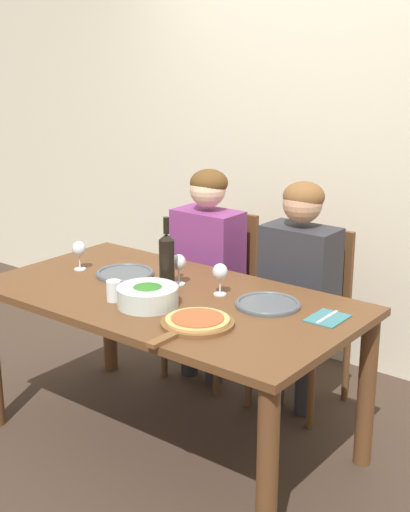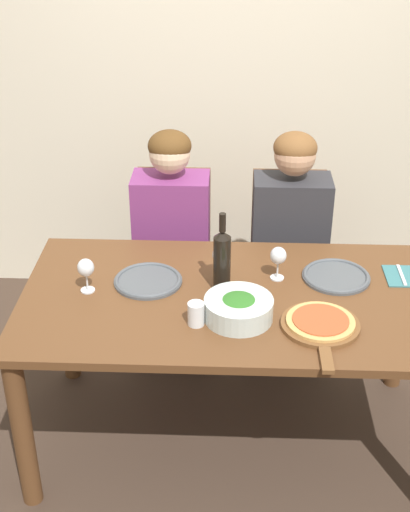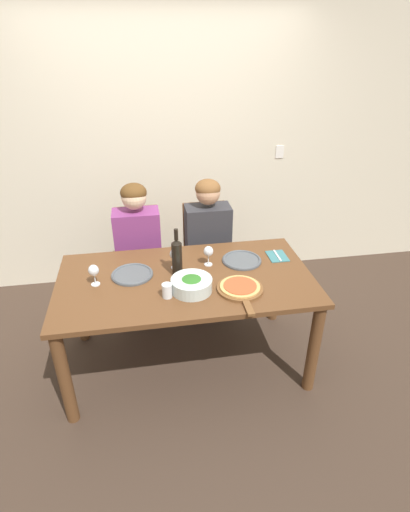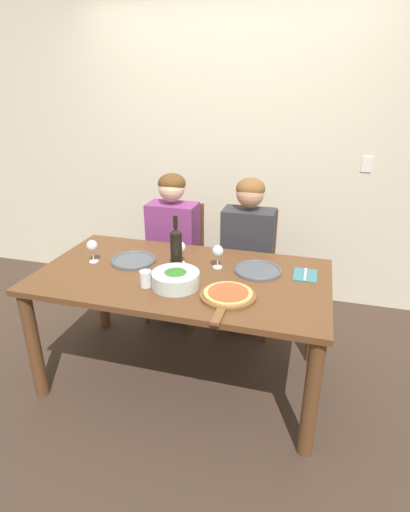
% 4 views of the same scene
% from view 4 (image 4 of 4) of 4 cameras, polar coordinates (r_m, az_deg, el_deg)
% --- Properties ---
extents(ground_plane, '(40.00, 40.00, 0.00)m').
position_cam_4_polar(ground_plane, '(2.86, -2.96, -16.60)').
color(ground_plane, '#3D2D23').
extents(back_wall, '(10.00, 0.06, 2.70)m').
position_cam_4_polar(back_wall, '(3.56, 3.93, 15.43)').
color(back_wall, beige).
rests_on(back_wall, ground).
extents(dining_table, '(1.77, 0.95, 0.77)m').
position_cam_4_polar(dining_table, '(2.49, -3.27, -4.90)').
color(dining_table, brown).
rests_on(dining_table, ground).
extents(chair_left, '(0.42, 0.42, 0.95)m').
position_cam_4_polar(chair_left, '(3.34, -3.88, -0.18)').
color(chair_left, brown).
rests_on(chair_left, ground).
extents(chair_right, '(0.42, 0.42, 0.95)m').
position_cam_4_polar(chair_right, '(3.20, 6.28, -1.33)').
color(chair_right, brown).
rests_on(chair_right, ground).
extents(person_woman, '(0.47, 0.51, 1.22)m').
position_cam_4_polar(person_woman, '(3.15, -4.68, 2.89)').
color(person_woman, '#28282D').
rests_on(person_woman, ground).
extents(person_man, '(0.47, 0.51, 1.22)m').
position_cam_4_polar(person_man, '(3.00, 6.09, 1.81)').
color(person_man, '#28282D').
rests_on(person_man, ground).
extents(wine_bottle, '(0.07, 0.07, 0.35)m').
position_cam_4_polar(wine_bottle, '(2.44, -4.14, 1.12)').
color(wine_bottle, black).
rests_on(wine_bottle, dining_table).
extents(broccoli_bowl, '(0.27, 0.27, 0.10)m').
position_cam_4_polar(broccoli_bowl, '(2.27, -4.20, -3.29)').
color(broccoli_bowl, silver).
rests_on(broccoli_bowl, dining_table).
extents(dinner_plate_left, '(0.29, 0.29, 0.02)m').
position_cam_4_polar(dinner_plate_left, '(2.64, -10.19, -0.57)').
color(dinner_plate_left, '#4C5156').
rests_on(dinner_plate_left, dining_table).
extents(dinner_plate_right, '(0.29, 0.29, 0.02)m').
position_cam_4_polar(dinner_plate_right, '(2.48, 7.57, -2.01)').
color(dinner_plate_right, '#4C5156').
rests_on(dinner_plate_right, dining_table).
extents(pizza_on_board, '(0.31, 0.45, 0.04)m').
position_cam_4_polar(pizza_on_board, '(2.16, 3.28, -5.63)').
color(pizza_on_board, brown).
rests_on(pizza_on_board, dining_table).
extents(wine_glass_left, '(0.07, 0.07, 0.15)m').
position_cam_4_polar(wine_glass_left, '(2.66, -15.82, 1.25)').
color(wine_glass_left, silver).
rests_on(wine_glass_left, dining_table).
extents(wine_glass_right, '(0.07, 0.07, 0.15)m').
position_cam_4_polar(wine_glass_right, '(2.48, 1.82, 0.53)').
color(wine_glass_right, silver).
rests_on(wine_glass_right, dining_table).
extents(wine_glass_centre, '(0.07, 0.07, 0.15)m').
position_cam_4_polar(wine_glass_centre, '(2.54, -3.57, 1.08)').
color(wine_glass_centre, silver).
rests_on(wine_glass_centre, dining_table).
extents(water_tumbler, '(0.07, 0.07, 0.09)m').
position_cam_4_polar(water_tumbler, '(2.29, -8.47, -3.23)').
color(water_tumbler, silver).
rests_on(water_tumbler, dining_table).
extents(fork_on_napkin, '(0.14, 0.18, 0.01)m').
position_cam_4_polar(fork_on_napkin, '(2.49, 14.12, -2.64)').
color(fork_on_napkin, '#387075').
rests_on(fork_on_napkin, dining_table).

